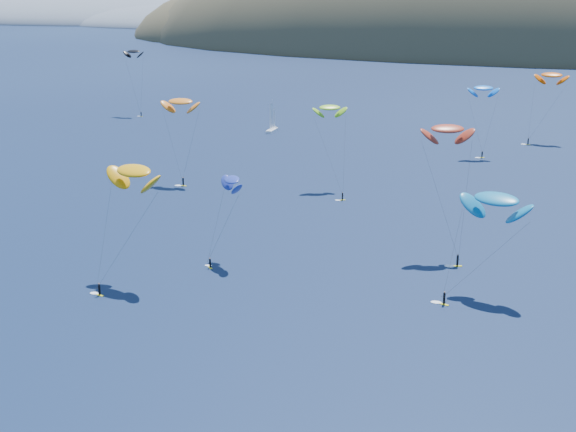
{
  "coord_description": "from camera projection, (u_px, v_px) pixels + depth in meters",
  "views": [
    {
      "loc": [
        30.02,
        -44.26,
        48.5
      ],
      "look_at": [
        -10.81,
        80.0,
        9.0
      ],
      "focal_mm": 50.0,
      "sensor_mm": 36.0,
      "label": 1
    }
  ],
  "objects": [
    {
      "name": "kitesurfer_5",
      "position": [
        496.0,
        199.0,
        123.71
      ],
      "size": [
        13.12,
        12.8,
        18.37
      ],
      "rotation": [
        0.0,
        0.0,
        -0.35
      ],
      "color": "yellow",
      "rests_on": "ground"
    },
    {
      "name": "kitesurfer_9",
      "position": [
        448.0,
        129.0,
        140.59
      ],
      "size": [
        9.91,
        11.84,
        25.06
      ],
      "rotation": [
        0.0,
        0.0,
        0.35
      ],
      "color": "yellow",
      "rests_on": "ground"
    },
    {
      "name": "kitesurfer_11",
      "position": [
        552.0,
        75.0,
        238.4
      ],
      "size": [
        10.57,
        11.13,
        22.45
      ],
      "rotation": [
        0.0,
        0.0,
        -0.08
      ],
      "color": "yellow",
      "rests_on": "ground"
    },
    {
      "name": "kitesurfer_4",
      "position": [
        483.0,
        88.0,
        218.91
      ],
      "size": [
        8.98,
        6.82,
        21.04
      ],
      "rotation": [
        0.0,
        0.0,
        0.29
      ],
      "color": "yellow",
      "rests_on": "ground"
    },
    {
      "name": "kitesurfer_3",
      "position": [
        330.0,
        108.0,
        186.24
      ],
      "size": [
        11.26,
        15.14,
        20.98
      ],
      "rotation": [
        0.0,
        0.0,
        0.47
      ],
      "color": "yellow",
      "rests_on": "ground"
    },
    {
      "name": "sailboat",
      "position": [
        272.0,
        129.0,
        257.74
      ],
      "size": [
        8.24,
        7.17,
        10.42
      ],
      "rotation": [
        0.0,
        0.0,
        0.02
      ],
      "color": "white",
      "rests_on": "ground"
    },
    {
      "name": "kitesurfer_2",
      "position": [
        134.0,
        171.0,
        129.06
      ],
      "size": [
        12.05,
        14.15,
        21.25
      ],
      "rotation": [
        0.0,
        0.0,
        -0.33
      ],
      "color": "yellow",
      "rests_on": "ground"
    },
    {
      "name": "island",
      "position": [
        568.0,
        62.0,
        566.01
      ],
      "size": [
        730.0,
        300.0,
        210.0
      ],
      "color": "#3D3526",
      "rests_on": "ground"
    },
    {
      "name": "kitesurfer_12",
      "position": [
        134.0,
        51.0,
        284.62
      ],
      "size": [
        8.82,
        6.89,
        24.39
      ],
      "rotation": [
        0.0,
        0.0,
        -0.0
      ],
      "color": "yellow",
      "rests_on": "ground"
    },
    {
      "name": "kitesurfer_10",
      "position": [
        232.0,
        180.0,
        138.95
      ],
      "size": [
        7.33,
        10.58,
        16.41
      ],
      "rotation": [
        0.0,
        0.0,
        -0.85
      ],
      "color": "yellow",
      "rests_on": "ground"
    },
    {
      "name": "headland",
      "position": [
        103.0,
        24.0,
        879.45
      ],
      "size": [
        460.0,
        250.0,
        60.0
      ],
      "color": "slate",
      "rests_on": "ground"
    },
    {
      "name": "kitesurfer_1",
      "position": [
        180.0,
        102.0,
        191.13
      ],
      "size": [
        9.56,
        7.8,
        22.04
      ],
      "rotation": [
        0.0,
        0.0,
        0.08
      ],
      "color": "yellow",
      "rests_on": "ground"
    }
  ]
}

